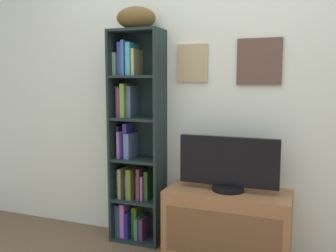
{
  "coord_description": "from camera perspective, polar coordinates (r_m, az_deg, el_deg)",
  "views": [
    {
      "loc": [
        0.72,
        -1.62,
        1.28
      ],
      "look_at": [
        -0.22,
        0.85,
        0.96
      ],
      "focal_mm": 39.49,
      "sensor_mm": 36.0,
      "label": 1
    }
  ],
  "objects": [
    {
      "name": "bookshelf",
      "position": [
        2.96,
        -5.18,
        -3.02
      ],
      "size": [
        0.41,
        0.24,
        1.67
      ],
      "color": "#1B2928",
      "rests_on": "ground"
    },
    {
      "name": "tv_stand",
      "position": [
        2.77,
        9.11,
        -14.9
      ],
      "size": [
        0.87,
        0.39,
        0.51
      ],
      "color": "#9A653E",
      "rests_on": "ground"
    },
    {
      "name": "back_wall",
      "position": [
        2.84,
        6.26,
        5.22
      ],
      "size": [
        4.8,
        0.08,
        2.39
      ],
      "color": "silver",
      "rests_on": "ground"
    },
    {
      "name": "television",
      "position": [
        2.63,
        9.3,
        -5.91
      ],
      "size": [
        0.7,
        0.22,
        0.39
      ],
      "color": "black",
      "rests_on": "tv_stand"
    },
    {
      "name": "football",
      "position": [
        2.92,
        -4.93,
        16.28
      ],
      "size": [
        0.34,
        0.26,
        0.17
      ],
      "primitive_type": "ellipsoid",
      "rotation": [
        0.0,
        0.0,
        0.34
      ],
      "color": "brown",
      "rests_on": "bookshelf"
    }
  ]
}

